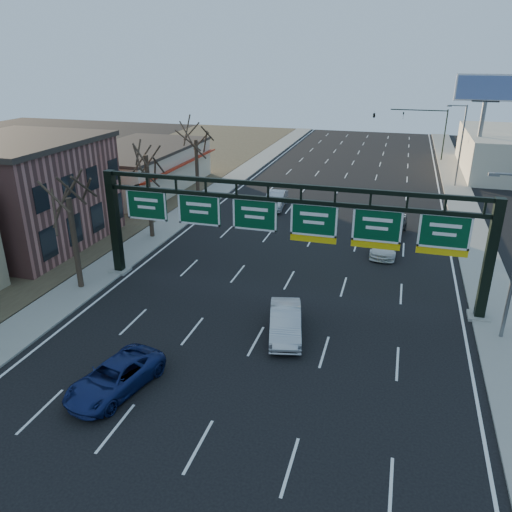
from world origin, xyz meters
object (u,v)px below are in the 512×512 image
(sign_gantry, at_px, (286,225))
(car_white_wagon, at_px, (385,245))
(car_silver_sedan, at_px, (285,322))
(car_blue_suv, at_px, (115,377))

(sign_gantry, xyz_separation_m, car_white_wagon, (5.74, 8.80, -3.96))
(car_silver_sedan, relative_size, car_white_wagon, 1.03)
(car_blue_suv, distance_m, car_silver_sedan, 9.31)
(sign_gantry, height_order, car_white_wagon, sign_gantry)
(car_silver_sedan, bearing_deg, car_blue_suv, -145.95)
(car_silver_sedan, bearing_deg, sign_gantry, 90.27)
(sign_gantry, height_order, car_blue_suv, sign_gantry)
(sign_gantry, xyz_separation_m, car_silver_sedan, (1.19, -4.95, -3.85))
(car_blue_suv, xyz_separation_m, car_white_wagon, (10.86, 20.59, -0.02))
(car_white_wagon, bearing_deg, car_silver_sedan, -105.97)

